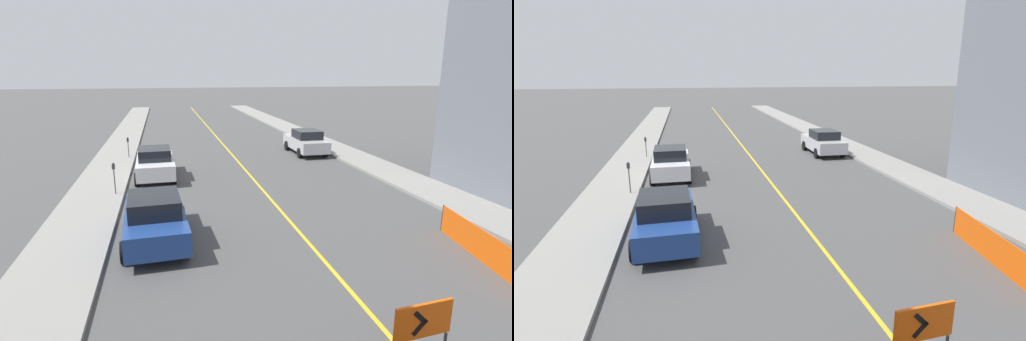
{
  "view_description": "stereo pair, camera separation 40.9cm",
  "coord_description": "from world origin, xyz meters",
  "views": [
    {
      "loc": [
        -4.28,
        10.79,
        5.25
      ],
      "look_at": [
        -0.37,
        27.51,
        1.0
      ],
      "focal_mm": 28.0,
      "sensor_mm": 36.0,
      "label": 1
    },
    {
      "loc": [
        -3.88,
        10.7,
        5.25
      ],
      "look_at": [
        -0.37,
        27.51,
        1.0
      ],
      "focal_mm": 28.0,
      "sensor_mm": 36.0,
      "label": 2
    }
  ],
  "objects": [
    {
      "name": "sidewalk_right",
      "position": [
        7.31,
        36.39,
        0.07
      ],
      "size": [
        2.43,
        72.77,
        0.13
      ],
      "color": "gray",
      "rests_on": "ground_plane"
    },
    {
      "name": "parked_car_curb_far",
      "position": [
        4.82,
        35.27,
        0.8
      ],
      "size": [
        1.94,
        4.32,
        1.59
      ],
      "rotation": [
        0.0,
        0.0,
        -0.01
      ],
      "color": "#B7B7BC",
      "rests_on": "ground_plane"
    },
    {
      "name": "safety_mesh_fence",
      "position": [
        4.35,
        19.45,
        0.45
      ],
      "size": [
        0.86,
        4.61,
        0.9
      ],
      "rotation": [
        0.0,
        0.0,
        1.39
      ],
      "color": "#EF560C",
      "rests_on": "ground_plane"
    },
    {
      "name": "parking_meter_near_curb",
      "position": [
        -6.44,
        28.26,
        1.1
      ],
      "size": [
        0.12,
        0.11,
        1.37
      ],
      "color": "#4C4C51",
      "rests_on": "sidewalk_left"
    },
    {
      "name": "parked_car_curb_mid",
      "position": [
        -4.77,
        31.02,
        0.8
      ],
      "size": [
        1.95,
        4.34,
        1.59
      ],
      "rotation": [
        0.0,
        0.0,
        0.02
      ],
      "color": "silver",
      "rests_on": "ground_plane"
    },
    {
      "name": "parking_meter_far_curb",
      "position": [
        -6.44,
        36.07,
        1.01
      ],
      "size": [
        0.12,
        0.11,
        1.23
      ],
      "color": "#4C4C51",
      "rests_on": "sidewalk_left"
    },
    {
      "name": "sidewalk_left",
      "position": [
        -7.31,
        36.39,
        0.07
      ],
      "size": [
        2.43,
        72.77,
        0.13
      ],
      "color": "gray",
      "rests_on": "ground_plane"
    },
    {
      "name": "arrow_barricade_primary",
      "position": [
        0.04,
        16.19,
        0.91
      ],
      "size": [
        1.2,
        0.16,
        1.29
      ],
      "rotation": [
        0.0,
        0.0,
        0.08
      ],
      "color": "#EF560C",
      "rests_on": "ground_plane"
    },
    {
      "name": "parked_car_curb_near",
      "position": [
        -4.68,
        22.98,
        0.8
      ],
      "size": [
        1.99,
        4.38,
        1.59
      ],
      "rotation": [
        0.0,
        0.0,
        0.04
      ],
      "color": "navy",
      "rests_on": "ground_plane"
    },
    {
      "name": "lane_stripe",
      "position": [
        0.0,
        36.39,
        0.0
      ],
      "size": [
        0.12,
        72.77,
        0.01
      ],
      "color": "gold",
      "rests_on": "ground_plane"
    }
  ]
}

